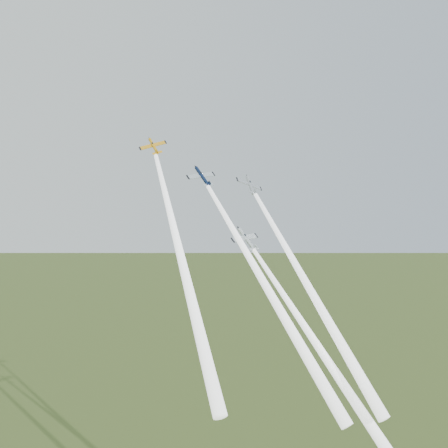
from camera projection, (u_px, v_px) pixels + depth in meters
plane_yellow at (154, 146)px, 129.96m from camera, size 7.57×5.65×7.02m
smoke_trail_yellow at (183, 264)px, 109.15m from camera, size 5.09×44.44×46.66m
plane_navy at (202, 177)px, 132.67m from camera, size 9.80×7.93×7.53m
smoke_trail_navy at (269, 291)px, 115.93m from camera, size 13.44×42.49×45.53m
plane_silver_right at (250, 185)px, 138.77m from camera, size 8.61×7.82×8.62m
smoke_trail_silver_right at (312, 292)px, 121.34m from camera, size 9.76×41.93×44.31m
plane_silver_low at (247, 239)px, 131.00m from camera, size 10.69×9.14×7.70m
smoke_trail_silver_low at (320, 350)px, 117.29m from camera, size 16.53×37.52×41.29m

